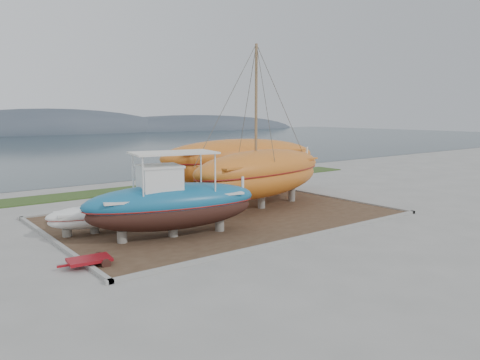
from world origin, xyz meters
TOP-DOWN VIEW (x-y plane):
  - ground at (0.00, 0.00)m, footprint 140.00×140.00m
  - dirt_patch at (0.00, 4.00)m, footprint 18.00×12.00m
  - curb_frame at (0.00, 4.00)m, footprint 18.60×12.60m
  - grass_strip at (0.00, 15.50)m, footprint 44.00×3.00m
  - blue_caique at (-4.45, 1.75)m, footprint 8.51×4.14m
  - white_dinghy at (-7.09, 4.61)m, footprint 4.54×2.12m
  - orange_sailboat at (3.04, 4.22)m, footprint 11.11×4.96m
  - orange_bare_hull at (4.95, 8.76)m, footprint 12.03×5.78m
  - red_trailer at (-9.02, 0.07)m, footprint 2.44×1.41m

SIDE VIEW (x-z plane):
  - ground at x=0.00m, z-range 0.00..0.00m
  - dirt_patch at x=0.00m, z-range 0.00..0.06m
  - grass_strip at x=0.00m, z-range 0.00..0.08m
  - curb_frame at x=0.00m, z-range 0.00..0.15m
  - red_trailer at x=-9.02m, z-range 0.00..0.33m
  - white_dinghy at x=-7.09m, z-range 0.06..1.38m
  - orange_bare_hull at x=4.95m, z-range 0.06..3.85m
  - blue_caique at x=-4.45m, z-range 0.06..3.99m
  - orange_sailboat at x=3.04m, z-range 0.06..9.63m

